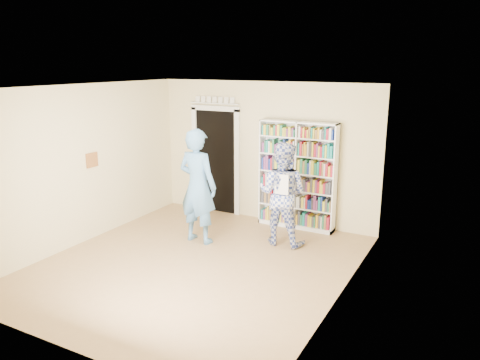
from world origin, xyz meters
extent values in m
plane|color=#99744A|center=(0.00, 0.00, 0.00)|extent=(5.00, 5.00, 0.00)
plane|color=white|center=(0.00, 0.00, 2.70)|extent=(5.00, 5.00, 0.00)
plane|color=beige|center=(0.00, 2.50, 1.35)|extent=(4.50, 0.00, 4.50)
plane|color=beige|center=(-2.25, 0.00, 1.35)|extent=(0.00, 5.00, 5.00)
plane|color=beige|center=(2.25, 0.00, 1.35)|extent=(0.00, 5.00, 5.00)
cube|color=white|center=(0.74, 2.34, 1.00)|extent=(1.46, 0.27, 2.01)
cube|color=white|center=(0.74, 2.34, 1.00)|extent=(0.02, 0.27, 2.01)
cube|color=black|center=(-1.10, 2.48, 1.05)|extent=(0.90, 0.03, 2.10)
cube|color=white|center=(-1.60, 2.47, 1.05)|extent=(0.10, 0.06, 2.20)
cube|color=white|center=(-0.60, 2.47, 1.05)|extent=(0.10, 0.06, 2.20)
cube|color=white|center=(-1.10, 2.47, 2.15)|extent=(1.10, 0.06, 0.10)
cube|color=white|center=(-1.10, 2.46, 2.25)|extent=(1.10, 0.08, 0.02)
cube|color=brown|center=(-2.23, 0.20, 1.40)|extent=(0.03, 0.25, 0.25)
imported|color=#4F82B1|center=(-0.49, 0.86, 0.99)|extent=(0.75, 0.52, 1.98)
imported|color=#314396|center=(0.81, 1.46, 0.89)|extent=(0.88, 0.69, 1.77)
cube|color=white|center=(0.91, 1.20, 1.12)|extent=(0.24, 0.01, 0.33)
camera|label=1|loc=(3.76, -5.58, 3.05)|focal=35.00mm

